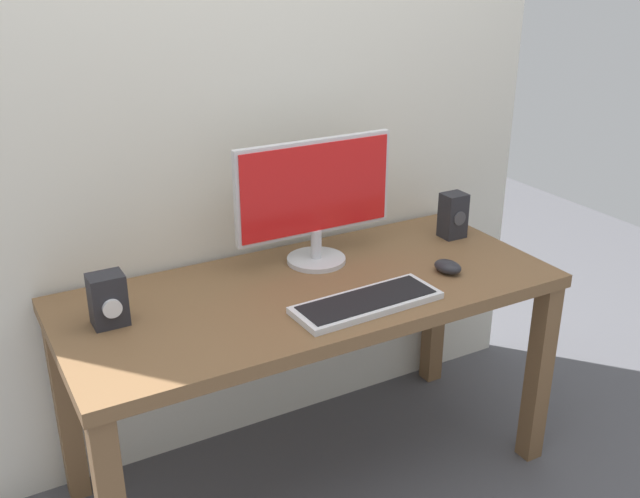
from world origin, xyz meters
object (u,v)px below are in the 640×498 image
Objects in this scene: desk at (311,314)px; keyboard_primary at (367,302)px; mouse at (448,267)px; audio_controller at (108,300)px; speaker_right at (453,215)px; monitor at (315,197)px.

desk is 0.24m from keyboard_primary.
keyboard_primary is 0.36m from mouse.
keyboard_primary is 3.02× the size of audio_controller.
desk is 0.68m from speaker_right.
desk is at bearing 150.74° from mouse.
audio_controller is (-0.69, 0.26, 0.06)m from keyboard_primary.
speaker_right is 1.25m from audio_controller.
speaker_right is (0.54, -0.05, -0.15)m from monitor.
desk is 16.01× the size of mouse.
mouse is at bearing -130.90° from speaker_right.
keyboard_primary is at bearing 177.94° from mouse.
audio_controller is at bearing -171.55° from monitor.
keyboard_primary is at bearing -150.96° from speaker_right.
keyboard_primary is 0.65m from speaker_right.
speaker_right reaches higher than audio_controller.
speaker_right is (0.21, 0.24, 0.06)m from mouse.
monitor reaches higher than audio_controller.
monitor is 1.21× the size of keyboard_primary.
monitor is at bearing 125.29° from mouse.
mouse is 0.33m from speaker_right.
speaker_right is at bearing 35.77° from mouse.
speaker_right is at bearing -5.00° from monitor.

